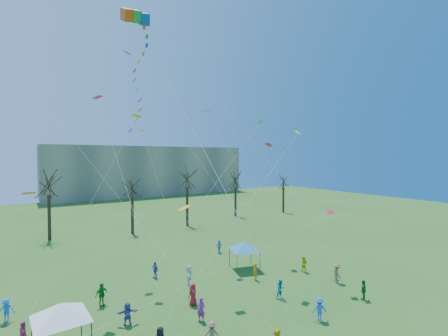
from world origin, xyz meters
TOP-DOWN VIEW (x-y plane):
  - distant_building at (22.00, 82.00)m, footprint 60.00×14.00m
  - bare_tree_row at (2.60, 35.58)m, footprint 71.11×8.20m
  - big_box_kite at (-4.54, 7.63)m, footprint 3.03×7.80m
  - canopy_tent_white at (-9.86, 7.01)m, footprint 4.24×4.24m
  - canopy_tent_blue at (7.82, 12.64)m, footprint 3.67×3.67m
  - festival_crowd at (-1.00, 6.86)m, footprint 26.87×19.74m
  - small_kites_aloft at (0.94, 11.44)m, footprint 28.77×19.44m

SIDE VIEW (x-z plane):
  - festival_crowd at x=-1.00m, z-range -0.06..1.78m
  - canopy_tent_blue at x=7.82m, z-range 0.99..3.86m
  - canopy_tent_white at x=-9.86m, z-range 1.10..4.29m
  - bare_tree_row at x=2.60m, z-range 1.47..11.91m
  - distant_building at x=22.00m, z-range 0.00..15.00m
  - small_kites_aloft at x=0.94m, z-range -3.48..30.53m
  - big_box_kite at x=-4.54m, z-range 5.15..28.97m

